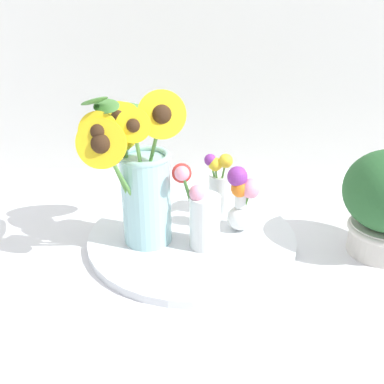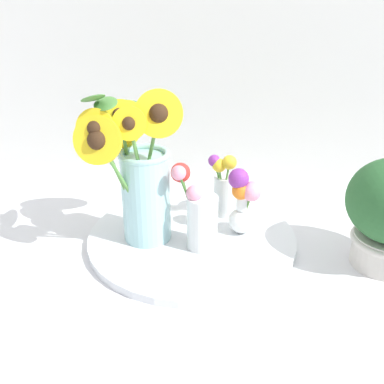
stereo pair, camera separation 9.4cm
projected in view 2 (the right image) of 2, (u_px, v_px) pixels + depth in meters
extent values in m
plane|color=silver|center=(202.00, 253.00, 0.95)|extent=(6.00, 6.00, 0.00)
cylinder|color=silver|center=(192.00, 237.00, 0.99)|extent=(0.45, 0.45, 0.02)
cylinder|color=#9ED1D6|center=(146.00, 198.00, 0.93)|extent=(0.10, 0.10, 0.19)
torus|color=#9ED1D6|center=(144.00, 154.00, 0.89)|extent=(0.11, 0.11, 0.01)
cylinder|color=#568E42|center=(147.00, 168.00, 0.89)|extent=(0.06, 0.05, 0.23)
cylinder|color=yellow|center=(159.00, 114.00, 0.81)|extent=(0.11, 0.05, 0.11)
sphere|color=#382314|center=(159.00, 114.00, 0.81)|extent=(0.04, 0.04, 0.04)
cylinder|color=#568E42|center=(125.00, 185.00, 0.87)|extent=(0.07, 0.07, 0.19)
cylinder|color=yellow|center=(98.00, 140.00, 0.80)|extent=(0.11, 0.04, 0.11)
sphere|color=#382314|center=(98.00, 140.00, 0.80)|extent=(0.04, 0.04, 0.04)
cylinder|color=#568E42|center=(120.00, 179.00, 0.87)|extent=(0.06, 0.07, 0.21)
cylinder|color=yellow|center=(95.00, 128.00, 0.80)|extent=(0.09, 0.03, 0.09)
sphere|color=#382314|center=(95.00, 128.00, 0.80)|extent=(0.03, 0.03, 0.03)
cylinder|color=#568E42|center=(141.00, 174.00, 0.88)|extent=(0.02, 0.08, 0.22)
cylinder|color=yellow|center=(129.00, 123.00, 0.80)|extent=(0.07, 0.03, 0.07)
sphere|color=#382314|center=(129.00, 123.00, 0.80)|extent=(0.03, 0.03, 0.03)
cylinder|color=#568E42|center=(130.00, 172.00, 0.91)|extent=(0.04, 0.04, 0.22)
cylinder|color=yellow|center=(119.00, 115.00, 0.88)|extent=(0.07, 0.05, 0.06)
sphere|color=#382314|center=(119.00, 115.00, 0.88)|extent=(0.03, 0.03, 0.03)
cylinder|color=#568E42|center=(139.00, 179.00, 0.93)|extent=(0.06, 0.06, 0.17)
cylinder|color=yellow|center=(125.00, 133.00, 0.92)|extent=(0.08, 0.06, 0.07)
sphere|color=#382314|center=(125.00, 133.00, 0.92)|extent=(0.03, 0.03, 0.03)
cylinder|color=#568E42|center=(134.00, 166.00, 0.94)|extent=(0.04, 0.03, 0.20)
cylinder|color=yellow|center=(125.00, 118.00, 0.91)|extent=(0.08, 0.06, 0.07)
sphere|color=#382314|center=(125.00, 118.00, 0.91)|extent=(0.03, 0.03, 0.03)
ellipsoid|color=#477F38|center=(106.00, 103.00, 0.83)|extent=(0.08, 0.11, 0.02)
ellipsoid|color=#477F38|center=(139.00, 110.00, 0.93)|extent=(0.15, 0.11, 0.07)
ellipsoid|color=#477F38|center=(93.00, 98.00, 0.80)|extent=(0.08, 0.10, 0.04)
cylinder|color=white|center=(200.00, 221.00, 0.92)|extent=(0.06, 0.06, 0.11)
cylinder|color=#427533|center=(190.00, 201.00, 0.90)|extent=(0.04, 0.03, 0.13)
sphere|color=pink|center=(179.00, 173.00, 0.86)|extent=(0.03, 0.03, 0.03)
cylinder|color=#427533|center=(189.00, 203.00, 0.91)|extent=(0.04, 0.02, 0.12)
sphere|color=red|center=(181.00, 173.00, 0.90)|extent=(0.04, 0.04, 0.04)
cylinder|color=#427533|center=(198.00, 214.00, 0.90)|extent=(0.02, 0.01, 0.10)
sphere|color=pink|center=(194.00, 193.00, 0.88)|extent=(0.03, 0.03, 0.03)
sphere|color=white|center=(241.00, 220.00, 0.98)|extent=(0.06, 0.06, 0.06)
cylinder|color=white|center=(242.00, 202.00, 0.96)|extent=(0.03, 0.03, 0.03)
cylinder|color=#4C8438|center=(239.00, 207.00, 0.96)|extent=(0.01, 0.01, 0.08)
sphere|color=orange|center=(241.00, 191.00, 0.94)|extent=(0.04, 0.04, 0.04)
cylinder|color=#4C8438|center=(240.00, 201.00, 0.96)|extent=(0.01, 0.02, 0.11)
sphere|color=purple|center=(239.00, 179.00, 0.93)|extent=(0.04, 0.04, 0.04)
cylinder|color=#4C8438|center=(243.00, 205.00, 0.98)|extent=(0.02, 0.02, 0.08)
sphere|color=white|center=(249.00, 187.00, 0.97)|extent=(0.03, 0.03, 0.03)
cylinder|color=#4C8438|center=(246.00, 209.00, 0.96)|extent=(0.02, 0.02, 0.09)
sphere|color=pink|center=(252.00, 192.00, 0.94)|extent=(0.04, 0.04, 0.04)
cylinder|color=#4C8438|center=(246.00, 206.00, 0.96)|extent=(0.03, 0.01, 0.09)
sphere|color=pink|center=(253.00, 189.00, 0.94)|extent=(0.03, 0.03, 0.03)
cylinder|color=white|center=(226.00, 195.00, 1.05)|extent=(0.06, 0.06, 0.10)
cylinder|color=#568E42|center=(226.00, 183.00, 1.01)|extent=(0.02, 0.03, 0.11)
sphere|color=yellow|center=(230.00, 162.00, 0.98)|extent=(0.03, 0.03, 0.03)
cylinder|color=#568E42|center=(220.00, 183.00, 1.03)|extent=(0.03, 0.03, 0.12)
sphere|color=purple|center=(214.00, 161.00, 0.99)|extent=(0.03, 0.03, 0.03)
cylinder|color=#568E42|center=(221.00, 186.00, 1.02)|extent=(0.02, 0.03, 0.11)
sphere|color=yellow|center=(219.00, 165.00, 0.99)|extent=(0.03, 0.03, 0.03)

